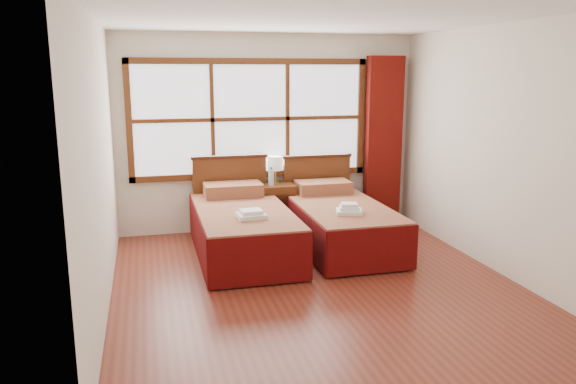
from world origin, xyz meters
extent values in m
plane|color=maroon|center=(0.00, 0.00, 0.00)|extent=(4.50, 4.50, 0.00)
plane|color=white|center=(0.00, 0.00, 2.60)|extent=(4.50, 4.50, 0.00)
plane|color=silver|center=(0.00, 2.25, 1.30)|extent=(4.00, 0.00, 4.00)
plane|color=silver|center=(-2.00, 0.00, 1.30)|extent=(0.00, 4.50, 4.50)
plane|color=silver|center=(2.00, 0.00, 1.30)|extent=(0.00, 4.50, 4.50)
cube|color=white|center=(-0.25, 2.22, 1.50)|extent=(3.00, 0.02, 1.40)
cube|color=#552A12|center=(-0.25, 2.20, 0.76)|extent=(3.16, 0.06, 0.08)
cube|color=#552A12|center=(-0.25, 2.20, 2.24)|extent=(3.16, 0.06, 0.08)
cube|color=#552A12|center=(-1.79, 2.20, 1.50)|extent=(0.08, 0.06, 1.56)
cube|color=#552A12|center=(1.29, 2.20, 1.50)|extent=(0.08, 0.06, 1.56)
cube|color=#552A12|center=(-0.75, 2.20, 1.50)|extent=(0.05, 0.05, 1.40)
cube|color=#552A12|center=(0.25, 2.20, 1.50)|extent=(0.05, 0.05, 1.40)
cube|color=#552A12|center=(-0.25, 2.20, 1.50)|extent=(3.00, 0.05, 0.05)
cube|color=#630F09|center=(1.60, 2.11, 1.17)|extent=(0.50, 0.16, 2.30)
cube|color=#38180B|center=(-0.55, 1.13, 0.15)|extent=(0.93, 1.86, 0.30)
cube|color=#61130D|center=(-0.55, 1.13, 0.43)|extent=(1.04, 2.06, 0.25)
cube|color=#5A0909|center=(-1.07, 1.13, 0.28)|extent=(0.03, 2.06, 0.51)
cube|color=#5A0909|center=(-0.03, 1.13, 0.28)|extent=(0.03, 2.06, 0.51)
cube|color=#5A0909|center=(-0.55, 0.11, 0.28)|extent=(1.04, 0.03, 0.51)
cube|color=#61130D|center=(-0.55, 1.88, 0.64)|extent=(0.73, 0.42, 0.16)
cube|color=#552A12|center=(-0.55, 2.14, 0.50)|extent=(0.97, 0.06, 1.01)
cube|color=#38180B|center=(-0.55, 2.14, 1.02)|extent=(1.01, 0.08, 0.04)
cube|color=#38180B|center=(0.65, 1.13, 0.15)|extent=(0.90, 1.79, 0.29)
cube|color=#61130D|center=(0.65, 1.13, 0.41)|extent=(1.00, 1.99, 0.24)
cube|color=#5A0909|center=(0.15, 1.13, 0.27)|extent=(0.03, 1.99, 0.50)
cube|color=#5A0909|center=(1.15, 1.13, 0.27)|extent=(0.03, 1.99, 0.50)
cube|color=#5A0909|center=(0.65, 0.14, 0.27)|extent=(1.00, 0.03, 0.50)
cube|color=#61130D|center=(0.65, 1.85, 0.61)|extent=(0.70, 0.41, 0.16)
cube|color=#552A12|center=(0.65, 2.14, 0.49)|extent=(0.94, 0.06, 0.97)
cube|color=#38180B|center=(0.65, 2.14, 0.98)|extent=(0.97, 0.08, 0.04)
cube|color=#552A12|center=(0.04, 2.00, 0.33)|extent=(0.49, 0.44, 0.65)
cube|color=#38180B|center=(0.04, 1.77, 0.20)|extent=(0.43, 0.02, 0.20)
cube|color=#38180B|center=(0.04, 1.77, 0.46)|extent=(0.43, 0.02, 0.20)
sphere|color=olive|center=(0.04, 1.75, 0.20)|extent=(0.03, 0.03, 0.03)
sphere|color=olive|center=(0.04, 1.75, 0.46)|extent=(0.03, 0.03, 0.03)
cube|color=white|center=(-0.53, 0.73, 0.58)|extent=(0.32, 0.29, 0.05)
cube|color=white|center=(-0.53, 0.73, 0.62)|extent=(0.24, 0.22, 0.04)
cube|color=white|center=(0.60, 0.71, 0.56)|extent=(0.34, 0.32, 0.04)
cube|color=white|center=(0.60, 0.71, 0.60)|extent=(0.26, 0.24, 0.04)
cube|color=white|center=(0.60, 0.71, 0.64)|extent=(0.21, 0.20, 0.04)
cylinder|color=gold|center=(0.05, 2.07, 0.67)|extent=(0.11, 0.11, 0.02)
cylinder|color=gold|center=(0.05, 2.07, 0.75)|extent=(0.02, 0.02, 0.15)
cylinder|color=white|center=(0.05, 2.07, 0.92)|extent=(0.19, 0.19, 0.19)
cylinder|color=#A8C4D9|center=(-0.04, 1.91, 0.76)|extent=(0.07, 0.07, 0.22)
cylinder|color=blue|center=(-0.04, 1.91, 0.89)|extent=(0.03, 0.03, 0.03)
cylinder|color=#A8C4D9|center=(-0.04, 1.90, 0.76)|extent=(0.07, 0.07, 0.22)
cylinder|color=blue|center=(-0.04, 1.90, 0.89)|extent=(0.03, 0.03, 0.03)
camera|label=1|loc=(-1.59, -5.09, 2.11)|focal=35.00mm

